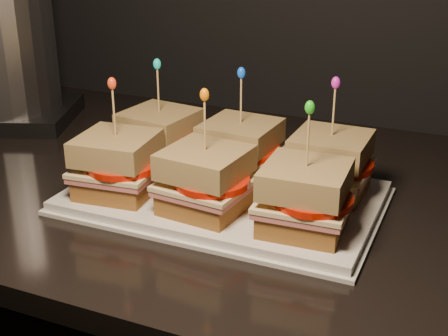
% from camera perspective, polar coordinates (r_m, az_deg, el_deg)
% --- Properties ---
extents(granite_slab, '(2.59, 0.74, 0.03)m').
position_cam_1_polar(granite_slab, '(1.10, -12.13, 0.22)').
color(granite_slab, black).
rests_on(granite_slab, cabinet).
extents(platter, '(0.43, 0.27, 0.02)m').
position_cam_1_polar(platter, '(0.90, 0.00, -2.69)').
color(platter, white).
rests_on(platter, granite_slab).
extents(platter_rim, '(0.44, 0.28, 0.01)m').
position_cam_1_polar(platter_rim, '(0.91, 0.00, -3.04)').
color(platter_rim, white).
rests_on(platter_rim, granite_slab).
extents(sandwich_0_bread_bot, '(0.11, 0.11, 0.03)m').
position_cam_1_polar(sandwich_0_bread_bot, '(1.00, -5.80, 1.24)').
color(sandwich_0_bread_bot, brown).
rests_on(sandwich_0_bread_bot, platter).
extents(sandwich_0_ham, '(0.12, 0.12, 0.01)m').
position_cam_1_polar(sandwich_0_ham, '(1.00, -5.84, 2.20)').
color(sandwich_0_ham, '#C0676A').
rests_on(sandwich_0_ham, sandwich_0_bread_bot).
extents(sandwich_0_cheese, '(0.13, 0.12, 0.01)m').
position_cam_1_polar(sandwich_0_cheese, '(0.99, -5.85, 2.58)').
color(sandwich_0_cheese, beige).
rests_on(sandwich_0_cheese, sandwich_0_ham).
extents(sandwich_0_tomato, '(0.10, 0.10, 0.01)m').
position_cam_1_polar(sandwich_0_tomato, '(0.98, -5.43, 2.79)').
color(sandwich_0_tomato, red).
rests_on(sandwich_0_tomato, sandwich_0_cheese).
extents(sandwich_0_bread_top, '(0.12, 0.12, 0.03)m').
position_cam_1_polar(sandwich_0_bread_top, '(0.98, -5.92, 4.19)').
color(sandwich_0_bread_top, '#60370F').
rests_on(sandwich_0_bread_top, sandwich_0_tomato).
extents(sandwich_0_pick, '(0.00, 0.00, 0.09)m').
position_cam_1_polar(sandwich_0_pick, '(0.97, -6.03, 6.85)').
color(sandwich_0_pick, tan).
rests_on(sandwich_0_pick, sandwich_0_bread_top).
extents(sandwich_0_frill, '(0.01, 0.01, 0.02)m').
position_cam_1_polar(sandwich_0_frill, '(0.96, -6.14, 9.44)').
color(sandwich_0_frill, '#15C2B7').
rests_on(sandwich_0_frill, sandwich_0_pick).
extents(sandwich_1_bread_bot, '(0.11, 0.11, 0.03)m').
position_cam_1_polar(sandwich_1_bread_bot, '(0.95, 1.50, 0.03)').
color(sandwich_1_bread_bot, brown).
rests_on(sandwich_1_bread_bot, platter).
extents(sandwich_1_ham, '(0.12, 0.11, 0.01)m').
position_cam_1_polar(sandwich_1_ham, '(0.94, 1.51, 1.05)').
color(sandwich_1_ham, '#C0676A').
rests_on(sandwich_1_ham, sandwich_1_bread_bot).
extents(sandwich_1_cheese, '(0.12, 0.12, 0.01)m').
position_cam_1_polar(sandwich_1_cheese, '(0.94, 1.51, 1.44)').
color(sandwich_1_cheese, beige).
rests_on(sandwich_1_cheese, sandwich_1_ham).
extents(sandwich_1_tomato, '(0.10, 0.10, 0.01)m').
position_cam_1_polar(sandwich_1_tomato, '(0.93, 2.06, 1.65)').
color(sandwich_1_tomato, red).
rests_on(sandwich_1_tomato, sandwich_1_cheese).
extents(sandwich_1_bread_top, '(0.11, 0.11, 0.03)m').
position_cam_1_polar(sandwich_1_bread_top, '(0.93, 1.53, 3.14)').
color(sandwich_1_bread_top, '#60370F').
rests_on(sandwich_1_bread_top, sandwich_1_tomato).
extents(sandwich_1_pick, '(0.00, 0.00, 0.09)m').
position_cam_1_polar(sandwich_1_pick, '(0.91, 1.56, 5.96)').
color(sandwich_1_pick, tan).
rests_on(sandwich_1_pick, sandwich_1_bread_top).
extents(sandwich_1_frill, '(0.01, 0.01, 0.02)m').
position_cam_1_polar(sandwich_1_frill, '(0.90, 1.59, 8.70)').
color(sandwich_1_frill, blue).
rests_on(sandwich_1_frill, sandwich_1_pick).
extents(sandwich_2_bread_bot, '(0.10, 0.10, 0.03)m').
position_cam_1_polar(sandwich_2_bread_bot, '(0.91, 9.55, -1.30)').
color(sandwich_2_bread_bot, brown).
rests_on(sandwich_2_bread_bot, platter).
extents(sandwich_2_ham, '(0.11, 0.11, 0.01)m').
position_cam_1_polar(sandwich_2_ham, '(0.90, 9.62, -0.25)').
color(sandwich_2_ham, '#C0676A').
rests_on(sandwich_2_ham, sandwich_2_bread_bot).
extents(sandwich_2_cheese, '(0.11, 0.11, 0.01)m').
position_cam_1_polar(sandwich_2_cheese, '(0.90, 9.65, 0.16)').
color(sandwich_2_cheese, beige).
rests_on(sandwich_2_cheese, sandwich_2_ham).
extents(sandwich_2_tomato, '(0.10, 0.10, 0.01)m').
position_cam_1_polar(sandwich_2_tomato, '(0.89, 10.33, 0.36)').
color(sandwich_2_tomato, red).
rests_on(sandwich_2_tomato, sandwich_2_cheese).
extents(sandwich_2_bread_top, '(0.10, 0.10, 0.03)m').
position_cam_1_polar(sandwich_2_bread_top, '(0.89, 9.77, 1.92)').
color(sandwich_2_bread_top, '#60370F').
rests_on(sandwich_2_bread_top, sandwich_2_tomato).
extents(sandwich_2_pick, '(0.00, 0.00, 0.09)m').
position_cam_1_polar(sandwich_2_pick, '(0.87, 9.98, 4.84)').
color(sandwich_2_pick, tan).
rests_on(sandwich_2_pick, sandwich_2_bread_top).
extents(sandwich_2_frill, '(0.01, 0.01, 0.02)m').
position_cam_1_polar(sandwich_2_frill, '(0.86, 10.18, 7.69)').
color(sandwich_2_frill, '#CA21AF').
rests_on(sandwich_2_frill, sandwich_2_pick).
extents(sandwich_3_bread_bot, '(0.11, 0.11, 0.03)m').
position_cam_1_polar(sandwich_3_bread_bot, '(0.91, -9.58, -1.39)').
color(sandwich_3_bread_bot, brown).
rests_on(sandwich_3_bread_bot, platter).
extents(sandwich_3_ham, '(0.12, 0.12, 0.01)m').
position_cam_1_polar(sandwich_3_ham, '(0.90, -9.66, -0.34)').
color(sandwich_3_ham, '#C0676A').
rests_on(sandwich_3_ham, sandwich_3_bread_bot).
extents(sandwich_3_cheese, '(0.12, 0.12, 0.01)m').
position_cam_1_polar(sandwich_3_cheese, '(0.90, -9.69, 0.07)').
color(sandwich_3_cheese, beige).
rests_on(sandwich_3_cheese, sandwich_3_ham).
extents(sandwich_3_tomato, '(0.10, 0.10, 0.01)m').
position_cam_1_polar(sandwich_3_tomato, '(0.88, -9.27, 0.27)').
color(sandwich_3_tomato, red).
rests_on(sandwich_3_tomato, sandwich_3_cheese).
extents(sandwich_3_bread_top, '(0.11, 0.11, 0.03)m').
position_cam_1_polar(sandwich_3_bread_top, '(0.88, -9.81, 1.84)').
color(sandwich_3_bread_top, '#60370F').
rests_on(sandwich_3_bread_top, sandwich_3_tomato).
extents(sandwich_3_pick, '(0.00, 0.00, 0.09)m').
position_cam_1_polar(sandwich_3_pick, '(0.87, -10.02, 4.76)').
color(sandwich_3_pick, tan).
rests_on(sandwich_3_pick, sandwich_3_bread_top).
extents(sandwich_3_frill, '(0.01, 0.01, 0.02)m').
position_cam_1_polar(sandwich_3_frill, '(0.86, -10.22, 7.63)').
color(sandwich_3_frill, '#F03C19').
rests_on(sandwich_3_frill, sandwich_3_pick).
extents(sandwich_4_bread_bot, '(0.11, 0.11, 0.03)m').
position_cam_1_polar(sandwich_4_bread_bot, '(0.84, -1.68, -2.93)').
color(sandwich_4_bread_bot, brown).
rests_on(sandwich_4_bread_bot, platter).
extents(sandwich_4_ham, '(0.12, 0.12, 0.01)m').
position_cam_1_polar(sandwich_4_ham, '(0.84, -1.70, -1.81)').
color(sandwich_4_ham, '#C0676A').
rests_on(sandwich_4_ham, sandwich_4_bread_bot).
extents(sandwich_4_cheese, '(0.12, 0.12, 0.01)m').
position_cam_1_polar(sandwich_4_cheese, '(0.83, -1.70, -1.37)').
color(sandwich_4_cheese, beige).
rests_on(sandwich_4_cheese, sandwich_4_ham).
extents(sandwich_4_tomato, '(0.10, 0.10, 0.01)m').
position_cam_1_polar(sandwich_4_tomato, '(0.82, -1.13, -1.19)').
color(sandwich_4_tomato, red).
rests_on(sandwich_4_tomato, sandwich_4_cheese).
extents(sandwich_4_bread_top, '(0.11, 0.11, 0.03)m').
position_cam_1_polar(sandwich_4_bread_top, '(0.82, -1.73, 0.51)').
color(sandwich_4_bread_top, '#60370F').
rests_on(sandwich_4_bread_top, sandwich_4_tomato).
extents(sandwich_4_pick, '(0.00, 0.00, 0.09)m').
position_cam_1_polar(sandwich_4_pick, '(0.80, -1.76, 3.64)').
color(sandwich_4_pick, tan).
rests_on(sandwich_4_pick, sandwich_4_bread_top).
extents(sandwich_4_frill, '(0.01, 0.01, 0.02)m').
position_cam_1_polar(sandwich_4_frill, '(0.79, -1.80, 6.73)').
color(sandwich_4_frill, orange).
rests_on(sandwich_4_frill, sandwich_4_pick).
extents(sandwich_5_bread_bot, '(0.11, 0.11, 0.03)m').
position_cam_1_polar(sandwich_5_bread_bot, '(0.80, 7.29, -4.60)').
color(sandwich_5_bread_bot, brown).
rests_on(sandwich_5_bread_bot, platter).
extents(sandwich_5_ham, '(0.12, 0.11, 0.01)m').
position_cam_1_polar(sandwich_5_ham, '(0.79, 7.36, -3.44)').
color(sandwich_5_ham, '#C0676A').
rests_on(sandwich_5_ham, sandwich_5_bread_bot).
extents(sandwich_5_cheese, '(0.12, 0.11, 0.01)m').
position_cam_1_polar(sandwich_5_cheese, '(0.79, 7.38, -2.98)').
color(sandwich_5_cheese, beige).
rests_on(sandwich_5_cheese, sandwich_5_ham).
extents(sandwich_5_tomato, '(0.10, 0.10, 0.01)m').
position_cam_1_polar(sandwich_5_tomato, '(0.78, 8.13, -2.81)').
color(sandwich_5_tomato, red).
rests_on(sandwich_5_tomato, sandwich_5_cheese).
extents(sandwich_5_bread_top, '(0.11, 0.11, 0.03)m').
position_cam_1_polar(sandwich_5_bread_top, '(0.78, 7.49, -1.02)').
color(sandwich_5_bread_top, '#60370F').
rests_on(sandwich_5_bread_top, sandwich_5_tomato).
extents(sandwich_5_pick, '(0.00, 0.00, 0.09)m').
position_cam_1_polar(sandwich_5_pick, '(0.76, 7.67, 2.27)').
color(sandwich_5_pick, tan).
rests_on(sandwich_5_pick, sandwich_5_bread_top).
extents(sandwich_5_frill, '(0.01, 0.01, 0.02)m').
position_cam_1_polar(sandwich_5_frill, '(0.74, 7.85, 5.52)').
color(sandwich_5_frill, green).
rests_on(sandwich_5_frill, sandwich_5_pick).
extents(appliance_base, '(0.30, 0.28, 0.03)m').
position_cam_1_polar(appliance_base, '(1.33, -18.89, 4.70)').
color(appliance_base, '#262628').
rests_on(appliance_base, granite_slab).
extents(appliance_body, '(0.20, 0.20, 0.26)m').
position_cam_1_polar(appliance_body, '(1.29, -19.72, 10.93)').
color(appliance_body, silver).
rests_on(appliance_body, appliance_base).
extents(appliance, '(0.24, 0.20, 0.32)m').
position_cam_1_polar(appliance, '(1.29, -19.69, 10.71)').
color(appliance, silver).
rests_on(appliance, granite_slab).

